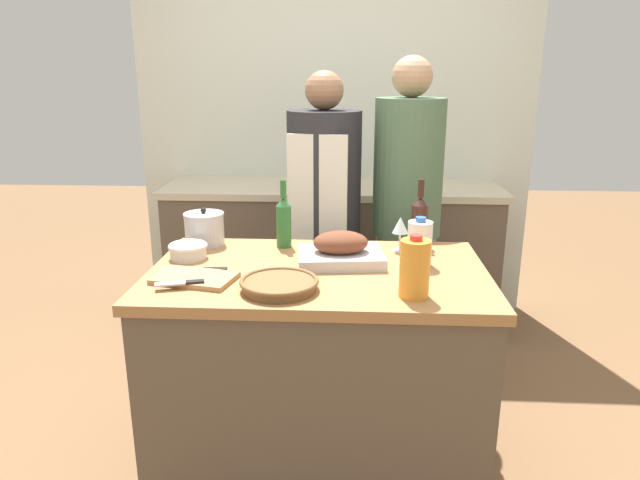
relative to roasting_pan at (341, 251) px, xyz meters
name	(u,v)px	position (x,y,z in m)	size (l,w,h in m)	color
ground_plane	(318,466)	(-0.08, -0.08, -0.92)	(12.00, 12.00, 0.00)	brown
kitchen_island	(318,373)	(-0.08, -0.08, -0.49)	(1.26, 0.78, 0.88)	brown
back_counter	(332,257)	(-0.08, 1.34, -0.46)	(2.06, 0.60, 0.92)	brown
back_wall	(334,122)	(-0.08, 1.69, 0.35)	(2.56, 0.10, 2.55)	silver
roasting_pan	(341,251)	(0.00, 0.00, 0.00)	(0.35, 0.28, 0.13)	#BCBCC1
wicker_basket	(279,284)	(-0.20, -0.31, -0.03)	(0.27, 0.27, 0.04)	brown
cutting_board	(195,278)	(-0.51, -0.23, -0.04)	(0.31, 0.23, 0.02)	#AD7F51
stock_pot	(204,229)	(-0.59, 0.21, 0.02)	(0.17, 0.17, 0.16)	#B7B7BC
mixing_bowl	(188,250)	(-0.61, 0.02, -0.01)	(0.15, 0.15, 0.06)	beige
juice_jug	(415,268)	(0.25, -0.34, 0.05)	(0.10, 0.10, 0.21)	orange
milk_jug	(420,243)	(0.30, -0.01, 0.04)	(0.09, 0.09, 0.19)	white
wine_bottle_green	(420,220)	(0.33, 0.25, 0.06)	(0.07, 0.07, 0.29)	#381E19
wine_bottle_dark	(284,221)	(-0.24, 0.20, 0.06)	(0.06, 0.06, 0.29)	#28662D
wine_glass_left	(400,226)	(0.24, 0.17, 0.06)	(0.07, 0.07, 0.14)	silver
knife_chef	(197,270)	(-0.53, -0.12, -0.05)	(0.24, 0.06, 0.01)	#B7B7BC
knife_paring	(182,283)	(-0.54, -0.31, -0.03)	(0.17, 0.07, 0.01)	#B7B7BC
stand_mixer	(326,167)	(-0.12, 1.26, 0.13)	(0.18, 0.14, 0.31)	#333842
condiment_bottle_tall	(388,179)	(0.25, 1.24, 0.06)	(0.06, 0.06, 0.14)	#234C28
condiment_bottle_short	(416,177)	(0.41, 1.24, 0.08)	(0.07, 0.07, 0.17)	#B28E2D
person_cook_aproned	(324,218)	(-0.10, 0.69, -0.05)	(0.37, 0.38, 1.60)	beige
person_cook_guest	(406,210)	(0.31, 0.70, 0.00)	(0.34, 0.34, 1.67)	beige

